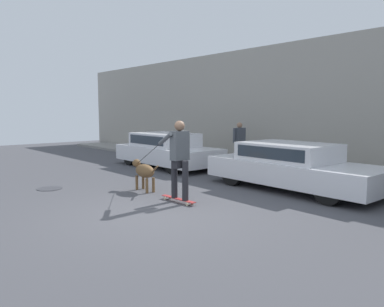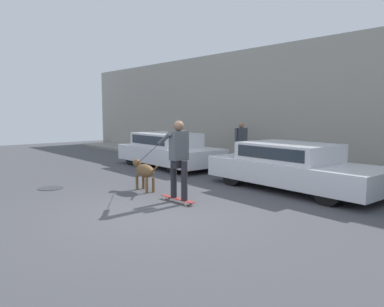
% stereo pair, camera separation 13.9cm
% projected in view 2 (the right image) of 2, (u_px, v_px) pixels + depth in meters
% --- Properties ---
extents(ground_plane, '(36.00, 36.00, 0.00)m').
position_uv_depth(ground_plane, '(158.00, 214.00, 7.37)').
color(ground_plane, '#47474C').
extents(back_wall, '(32.00, 0.30, 4.41)m').
position_uv_depth(back_wall, '(344.00, 105.00, 11.77)').
color(back_wall, '#9E998E').
rests_on(back_wall, ground_plane).
extents(sidewalk_curb, '(30.00, 1.93, 0.12)m').
position_uv_depth(sidewalk_curb, '(322.00, 176.00, 11.28)').
color(sidewalk_curb, gray).
rests_on(sidewalk_curb, ground_plane).
extents(parked_car_0, '(4.24, 1.86, 1.23)m').
position_uv_depth(parked_car_0, '(169.00, 150.00, 13.57)').
color(parked_car_0, black).
rests_on(parked_car_0, ground_plane).
extents(parked_car_1, '(4.64, 1.92, 1.20)m').
position_uv_depth(parked_car_1, '(293.00, 167.00, 9.58)').
color(parked_car_1, black).
rests_on(parked_car_1, ground_plane).
extents(dog, '(1.22, 0.40, 0.77)m').
position_uv_depth(dog, '(144.00, 171.00, 9.48)').
color(dog, brown).
rests_on(dog, ground_plane).
extents(skateboarder, '(2.43, 0.58, 1.81)m').
position_uv_depth(skateboarder, '(178.00, 156.00, 8.18)').
color(skateboarder, beige).
rests_on(skateboarder, ground_plane).
extents(pedestrian_with_bag, '(0.23, 0.73, 1.49)m').
position_uv_depth(pedestrian_with_bag, '(241.00, 141.00, 13.72)').
color(pedestrian_with_bag, '#28282D').
rests_on(pedestrian_with_bag, sidewalk_curb).
extents(manhole_cover, '(0.63, 0.63, 0.01)m').
position_uv_depth(manhole_cover, '(51.00, 188.00, 9.80)').
color(manhole_cover, '#38383D').
rests_on(manhole_cover, ground_plane).
extents(fire_hydrant, '(0.18, 0.18, 0.64)m').
position_uv_depth(fire_hydrant, '(149.00, 150.00, 16.11)').
color(fire_hydrant, red).
rests_on(fire_hydrant, ground_plane).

